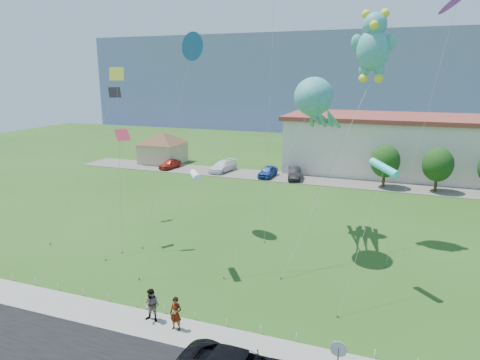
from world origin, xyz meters
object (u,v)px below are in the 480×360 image
object	(u,v)px
pedestrian_right	(152,305)
parked_car_white	(223,166)
pavilion	(162,144)
parked_car_red	(170,164)
parked_car_black	(294,173)
parked_car_blue	(268,171)
teddy_bear_kite	(373,44)
pedestrian_left	(176,314)
octopus_kite	(317,106)
stop_sign	(338,354)

from	to	relation	value
pedestrian_right	parked_car_white	world-z (taller)	pedestrian_right
pavilion	parked_car_red	xyz separation A→B (m)	(3.27, -3.56, -2.26)
parked_car_white	pavilion	bearing A→B (deg)	177.59
parked_car_black	parked_car_blue	bearing A→B (deg)	167.48
parked_car_red	pedestrian_right	bearing A→B (deg)	-55.44
parked_car_white	parked_car_black	world-z (taller)	parked_car_white
pedestrian_right	teddy_bear_kite	size ratio (longest dim) A/B	0.10
pedestrian_left	pedestrian_right	size ratio (longest dim) A/B	0.98
parked_car_blue	parked_car_red	bearing A→B (deg)	-177.80
pavilion	parked_car_black	xyz separation A→B (m)	(22.46, -3.65, -2.18)
pavilion	parked_car_red	world-z (taller)	pavilion
octopus_kite	pedestrian_right	bearing A→B (deg)	-113.16
stop_sign	octopus_kite	xyz separation A→B (m)	(-4.41, 16.49, 9.63)
pedestrian_right	octopus_kite	xyz separation A→B (m)	(6.27, 14.66, 10.42)
pedestrian_left	teddy_bear_kite	world-z (taller)	teddy_bear_kite
parked_car_white	teddy_bear_kite	bearing A→B (deg)	-31.65
pavilion	parked_car_black	size ratio (longest dim) A/B	1.94
parked_car_white	teddy_bear_kite	world-z (taller)	teddy_bear_kite
parked_car_white	parked_car_black	size ratio (longest dim) A/B	1.14
stop_sign	parked_car_white	bearing A→B (deg)	119.05
parked_car_black	pavilion	bearing A→B (deg)	157.30
pedestrian_left	parked_car_red	size ratio (longest dim) A/B	0.47
stop_sign	parked_car_blue	xyz separation A→B (m)	(-14.76, 38.49, -1.05)
parked_car_blue	parked_car_black	distance (m)	3.72
pedestrian_right	octopus_kite	world-z (taller)	octopus_kite
pedestrian_left	teddy_bear_kite	bearing A→B (deg)	64.56
stop_sign	octopus_kite	distance (m)	19.60
parked_car_black	teddy_bear_kite	size ratio (longest dim) A/B	0.25
parked_car_red	parked_car_black	bearing A→B (deg)	6.32
parked_car_white	parked_car_black	bearing A→B (deg)	6.21
stop_sign	pedestrian_left	xyz separation A→B (m)	(-8.99, 1.56, -0.80)
parked_car_blue	teddy_bear_kite	size ratio (longest dim) A/B	0.24
stop_sign	pedestrian_right	world-z (taller)	stop_sign
pedestrian_left	parked_car_red	distance (m)	42.74
octopus_kite	pavilion	bearing A→B (deg)	138.52
parked_car_blue	octopus_kite	world-z (taller)	octopus_kite
parked_car_white	octopus_kite	xyz separation A→B (m)	(17.51, -22.97, 10.66)
pedestrian_left	parked_car_black	distance (m)	37.05
pavilion	pedestrian_left	bearing A→B (deg)	-58.91
stop_sign	teddy_bear_kite	distance (m)	24.59
parked_car_black	teddy_bear_kite	world-z (taller)	teddy_bear_kite
pedestrian_right	stop_sign	bearing A→B (deg)	-8.97
parked_car_white	octopus_kite	size ratio (longest dim) A/B	0.38
pavilion	pedestrian_left	size ratio (longest dim) A/B	4.76
pavilion	teddy_bear_kite	world-z (taller)	teddy_bear_kite
pedestrian_right	parked_car_black	world-z (taller)	pedestrian_right
pedestrian_right	octopus_kite	bearing A→B (deg)	67.57
teddy_bear_kite	octopus_kite	bearing A→B (deg)	-136.39
pavilion	teddy_bear_kite	bearing A→B (deg)	-34.15
parked_car_red	stop_sign	bearing A→B (deg)	-45.37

